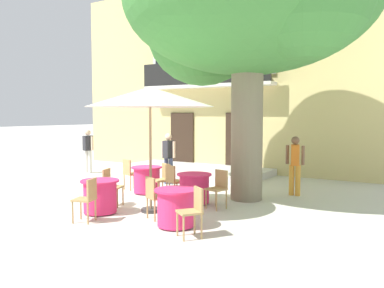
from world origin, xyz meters
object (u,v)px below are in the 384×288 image
Objects in this scene: cafe_table_middle at (147,180)px; cafe_chair_far_side_0 at (193,208)px; pedestrian_mid_plaza at (168,155)px; cafe_table_near_tree at (194,188)px; cafe_chair_front_1 at (87,197)px; pedestrian_by_tree at (88,149)px; cafe_table_far_side at (176,207)px; cafe_chair_middle_0 at (163,178)px; cafe_table_front at (100,196)px; cafe_chair_near_tree_0 at (218,186)px; cafe_chair_near_tree_1 at (174,179)px; cafe_chair_middle_1 at (130,172)px; cafe_chair_far_side_1 at (155,195)px; cafe_chair_front_0 at (111,184)px; pedestrian_near_entrance at (295,162)px; plane_tree at (245,3)px; cafe_umbrella at (150,97)px.

cafe_chair_far_side_0 is at bearing -40.55° from cafe_table_middle.
pedestrian_mid_plaza is (-3.68, 4.42, 0.39)m from cafe_chair_far_side_0.
cafe_chair_front_1 is (-0.97, -2.64, 0.14)m from cafe_table_near_tree.
pedestrian_by_tree reaches higher than cafe_table_middle.
cafe_table_far_side is at bearing -42.50° from cafe_table_middle.
cafe_table_middle is 0.95× the size of cafe_chair_middle_0.
cafe_chair_front_1 and cafe_chair_far_side_0 have the same top height.
pedestrian_by_tree is at bearing 138.52° from cafe_table_front.
cafe_chair_near_tree_0 is at bearing -36.01° from pedestrian_mid_plaza.
cafe_chair_middle_1 is at bearing 167.06° from cafe_chair_near_tree_1.
cafe_table_near_tree is 0.95× the size of cafe_chair_far_side_1.
cafe_table_near_tree is 2.13m from cafe_table_far_side.
cafe_table_near_tree is 0.95× the size of cafe_chair_middle_1.
cafe_table_front is 4.16m from pedestrian_mid_plaza.
pedestrian_mid_plaza reaches higher than cafe_chair_front_0.
cafe_chair_front_1 is at bearing -65.04° from cafe_chair_front_0.
cafe_table_front is at bearing -41.48° from pedestrian_by_tree.
cafe_chair_front_1 is at bearing -124.21° from cafe_chair_near_tree_0.
pedestrian_near_entrance is at bearing 52.72° from cafe_table_near_tree.
cafe_table_near_tree is (-0.78, -1.24, -4.70)m from plane_tree.
cafe_chair_middle_1 is (-3.37, -0.65, -4.57)m from plane_tree.
cafe_chair_near_tree_0 is at bearing 67.68° from cafe_chair_far_side_1.
plane_tree is 4.44m from pedestrian_near_entrance.
cafe_chair_front_0 and cafe_chair_far_side_1 have the same top height.
cafe_chair_near_tree_1 is at bearing 125.60° from cafe_table_far_side.
cafe_table_far_side is at bearing -0.60° from cafe_table_front.
cafe_chair_front_1 is at bearing -173.56° from cafe_chair_far_side_0.
cafe_chair_near_tree_1 is at bearing 85.18° from cafe_chair_front_1.
cafe_chair_middle_0 is at bearing -152.24° from plane_tree.
cafe_table_near_tree is 0.53× the size of pedestrian_mid_plaza.
cafe_table_far_side is at bearing -53.06° from pedestrian_mid_plaza.
cafe_chair_near_tree_0 is at bearing -10.46° from cafe_chair_near_tree_1.
plane_tree is at bearing 100.41° from cafe_chair_far_side_0.
cafe_chair_far_side_0 is 0.56× the size of pedestrian_mid_plaza.
cafe_table_middle is 0.95× the size of cafe_chair_front_1.
pedestrian_near_entrance is (2.53, 2.20, 0.39)m from cafe_chair_near_tree_1.
cafe_chair_near_tree_1 is 5.94m from pedestrian_by_tree.
cafe_umbrella is (-1.15, -1.13, 2.08)m from cafe_chair_near_tree_0.
plane_tree is at bearing 10.93° from cafe_chair_middle_1.
cafe_chair_middle_1 is at bearing 117.20° from cafe_table_front.
cafe_chair_far_side_1 is (-1.36, 0.64, 0.00)m from cafe_chair_far_side_0.
cafe_table_far_side is at bearing -31.59° from cafe_umbrella.
cafe_table_middle is (-1.86, 0.45, 0.00)m from cafe_table_near_tree.
cafe_chair_far_side_1 reaches higher than cafe_table_front.
cafe_chair_front_1 reaches higher than cafe_table_near_tree.
cafe_table_near_tree is 0.53× the size of pedestrian_near_entrance.
cafe_chair_far_side_0 reaches higher than cafe_table_front.
cafe_table_front is at bearing -64.85° from cafe_chair_front_0.
plane_tree is 7.98× the size of cafe_chair_far_side_1.
cafe_chair_far_side_0 reaches higher than cafe_table_near_tree.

